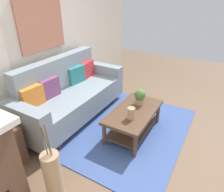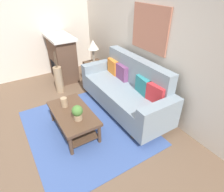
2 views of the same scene
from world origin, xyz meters
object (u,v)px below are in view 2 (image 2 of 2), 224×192
object	(u,v)px
side_table	(94,73)
fireplace	(62,58)
throw_pillow_plum	(122,72)
framed_painting	(150,29)
throw_pillow_orange	(113,67)
throw_pillow_teal	(143,86)
table_lamp	(93,46)
coffee_table	(73,117)
potted_plant_tabletop	(77,112)
floor_vase	(59,80)
tabletop_vase	(64,102)
throw_pillow_crimson	(156,94)
couch	(126,91)

from	to	relation	value
side_table	fireplace	xyz separation A→B (m)	(-0.68, -0.59, 0.31)
throw_pillow_plum	framed_painting	bearing A→B (deg)	44.64
throw_pillow_orange	throw_pillow_teal	bearing A→B (deg)	0.00
throw_pillow_teal	side_table	distance (m)	1.80
throw_pillow_teal	side_table	xyz separation A→B (m)	(-1.75, -0.13, -0.40)
fireplace	throw_pillow_teal	bearing A→B (deg)	16.62
table_lamp	framed_painting	world-z (taller)	framed_painting
coffee_table	potted_plant_tabletop	world-z (taller)	potted_plant_tabletop
throw_pillow_plum	coffee_table	bearing A→B (deg)	-71.73
table_lamp	floor_vase	bearing A→B (deg)	-90.63
tabletop_vase	throw_pillow_teal	bearing A→B (deg)	70.75
coffee_table	floor_vase	world-z (taller)	floor_vase
coffee_table	table_lamp	world-z (taller)	table_lamp
throw_pillow_crimson	side_table	distance (m)	2.14
coffee_table	side_table	distance (m)	1.92
potted_plant_tabletop	floor_vase	world-z (taller)	potted_plant_tabletop
floor_vase	coffee_table	bearing A→B (deg)	-9.23
throw_pillow_teal	floor_vase	distance (m)	2.10
table_lamp	floor_vase	distance (m)	1.16
throw_pillow_orange	potted_plant_tabletop	xyz separation A→B (m)	(1.01, -1.32, -0.11)
throw_pillow_plum	floor_vase	size ratio (longest dim) A/B	0.56
potted_plant_tabletop	side_table	bearing A→B (deg)	145.56
throw_pillow_orange	table_lamp	world-z (taller)	table_lamp
couch	side_table	xyz separation A→B (m)	(-1.41, -0.01, -0.15)
framed_painting	side_table	bearing A→B (deg)	-161.41
couch	coffee_table	xyz separation A→B (m)	(0.09, -1.20, -0.12)
tabletop_vase	potted_plant_tabletop	xyz separation A→B (m)	(0.46, 0.06, 0.05)
throw_pillow_teal	side_table	world-z (taller)	throw_pillow_teal
potted_plant_tabletop	table_lamp	world-z (taller)	table_lamp
fireplace	table_lamp	bearing A→B (deg)	41.22
coffee_table	fireplace	world-z (taller)	fireplace
throw_pillow_plum	table_lamp	distance (m)	1.12
floor_vase	throw_pillow_orange	bearing A→B (deg)	56.09
couch	potted_plant_tabletop	bearing A→B (deg)	-74.83
floor_vase	couch	bearing A→B (deg)	34.02
side_table	throw_pillow_crimson	bearing A→B (deg)	3.62
throw_pillow_crimson	tabletop_vase	size ratio (longest dim) A/B	2.03
side_table	floor_vase	bearing A→B (deg)	-90.63
throw_pillow_plum	floor_vase	xyz separation A→B (m)	(-1.07, -1.08, -0.36)
table_lamp	framed_painting	bearing A→B (deg)	18.59
coffee_table	couch	bearing A→B (deg)	94.45
throw_pillow_orange	throw_pillow_crimson	world-z (taller)	same
couch	tabletop_vase	size ratio (longest dim) A/B	12.48
throw_pillow_crimson	floor_vase	distance (m)	2.40
coffee_table	framed_painting	bearing A→B (deg)	93.21
throw_pillow_plum	potted_plant_tabletop	world-z (taller)	throw_pillow_plum
throw_pillow_teal	coffee_table	distance (m)	1.40
throw_pillow_crimson	throw_pillow_teal	bearing A→B (deg)	180.00
couch	side_table	world-z (taller)	couch
floor_vase	framed_painting	world-z (taller)	framed_painting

